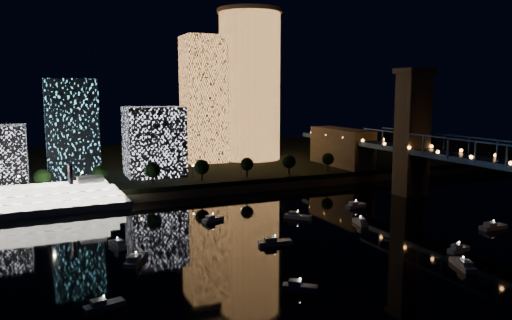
% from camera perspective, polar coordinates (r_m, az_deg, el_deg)
% --- Properties ---
extents(ground, '(520.00, 520.00, 0.00)m').
position_cam_1_polar(ground, '(133.12, 9.73, -10.31)').
color(ground, black).
rests_on(ground, ground).
extents(far_bank, '(420.00, 160.00, 5.00)m').
position_cam_1_polar(far_bank, '(277.19, -8.66, -0.22)').
color(far_bank, black).
rests_on(far_bank, ground).
extents(seawall, '(420.00, 6.00, 3.00)m').
position_cam_1_polar(seawall, '(203.96, -2.99, -3.36)').
color(seawall, '#6B5E4C').
rests_on(seawall, ground).
extents(tower_cylindrical, '(34.00, 34.00, 78.20)m').
position_cam_1_polar(tower_cylindrical, '(266.52, -0.71, 8.54)').
color(tower_cylindrical, '#FFA251').
rests_on(tower_cylindrical, far_bank).
extents(tower_rectangular, '(20.04, 20.04, 63.78)m').
position_cam_1_polar(tower_rectangular, '(257.58, -6.02, 6.89)').
color(tower_rectangular, '#FFA251').
rests_on(tower_rectangular, far_bank).
extents(midrise_blocks, '(112.02, 37.52, 41.30)m').
position_cam_1_polar(midrise_blocks, '(221.95, -22.55, 2.11)').
color(midrise_blocks, white).
rests_on(midrise_blocks, far_bank).
extents(truss_bridge, '(13.00, 266.00, 50.00)m').
position_cam_1_polar(truss_bridge, '(175.39, 27.23, -1.20)').
color(truss_bridge, navy).
rests_on(truss_bridge, ground).
extents(riverboat, '(56.08, 13.72, 16.77)m').
position_cam_1_polar(riverboat, '(184.24, -23.10, -4.33)').
color(riverboat, silver).
rests_on(riverboat, ground).
extents(motorboats, '(123.04, 70.67, 2.78)m').
position_cam_1_polar(motorboats, '(139.44, 5.97, -9.04)').
color(motorboats, silver).
rests_on(motorboats, ground).
extents(esplanade_trees, '(165.73, 6.16, 8.58)m').
position_cam_1_polar(esplanade_trees, '(199.59, -12.10, -1.16)').
color(esplanade_trees, black).
rests_on(esplanade_trees, far_bank).
extents(street_lamps, '(132.70, 0.70, 5.65)m').
position_cam_1_polar(street_lamps, '(205.16, -13.12, -1.35)').
color(street_lamps, black).
rests_on(street_lamps, far_bank).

